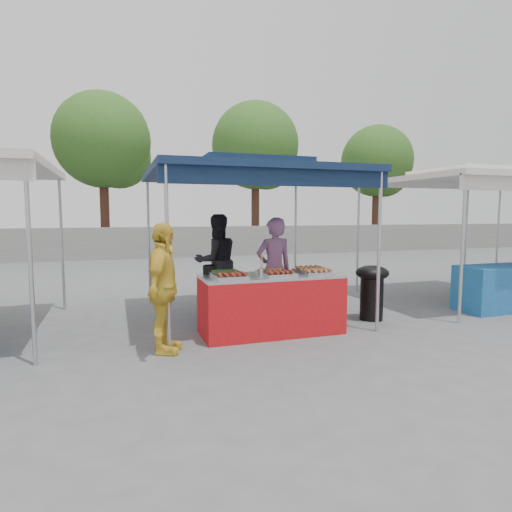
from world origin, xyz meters
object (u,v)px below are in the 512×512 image
object	(u,v)px
wok_burner	(372,287)
vendor_woman	(274,269)
cooking_pot	(210,269)
helper_man	(217,261)
customer_person	(163,288)
vendor_table	(271,304)

from	to	relation	value
wok_burner	vendor_woman	bearing A→B (deg)	160.90
vendor_woman	cooking_pot	bearing A→B (deg)	12.15
wok_burner	helper_man	world-z (taller)	helper_man
cooking_pot	customer_person	xyz separation A→B (m)	(-0.75, -0.75, -0.11)
helper_man	customer_person	world-z (taller)	helper_man
cooking_pot	helper_man	bearing A→B (deg)	73.67
cooking_pot	vendor_woman	world-z (taller)	vendor_woman
wok_burner	customer_person	bearing A→B (deg)	-172.08
cooking_pot	helper_man	size ratio (longest dim) A/B	0.13
helper_man	cooking_pot	bearing A→B (deg)	65.02
cooking_pot	customer_person	world-z (taller)	customer_person
customer_person	vendor_woman	bearing A→B (deg)	-40.30
wok_burner	helper_man	distance (m)	2.75
vendor_woman	customer_person	distance (m)	2.14
cooking_pot	vendor_woman	bearing A→B (deg)	16.48
wok_burner	vendor_woman	size ratio (longest dim) A/B	0.54
cooking_pot	wok_burner	distance (m)	2.66
vendor_table	cooking_pot	xyz separation A→B (m)	(-0.81, 0.35, 0.49)
vendor_table	vendor_woman	distance (m)	0.84
vendor_table	wok_burner	bearing A→B (deg)	7.16
customer_person	helper_man	bearing A→B (deg)	-8.22
wok_burner	helper_man	bearing A→B (deg)	140.33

